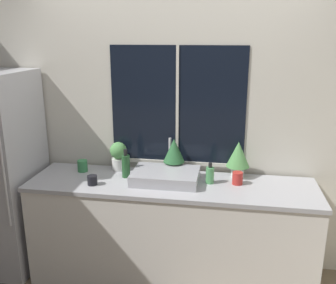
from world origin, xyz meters
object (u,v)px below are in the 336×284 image
sink (166,176)px  bottle_tall (126,166)px  mug_black (92,180)px  potted_plant_left (118,155)px  mug_red (238,178)px  potted_plant_right (238,156)px  mug_green (83,166)px  soap_bottle (210,175)px  potted_plant_center (174,153)px

sink → bottle_tall: 0.36m
mug_black → sink: bearing=17.0°
potted_plant_left → mug_red: size_ratio=2.51×
potted_plant_right → mug_green: potted_plant_right is taller
sink → potted_plant_right: bearing=18.9°
soap_bottle → mug_red: bearing=3.8°
potted_plant_center → mug_green: (-0.81, -0.10, -0.13)m
potted_plant_left → mug_black: bearing=-106.3°
sink → potted_plant_center: 0.25m
potted_plant_right → soap_bottle: bearing=-140.9°
potted_plant_left → potted_plant_center: (0.50, -0.00, 0.04)m
soap_bottle → mug_green: (-1.14, 0.09, -0.02)m
potted_plant_right → mug_green: (-1.36, -0.10, -0.13)m
soap_bottle → sink: bearing=-176.9°
potted_plant_left → potted_plant_center: 0.50m
mug_red → potted_plant_right: bearing=90.0°
potted_plant_left → bottle_tall: potted_plant_left is taller
mug_green → potted_plant_left: bearing=17.5°
potted_plant_center → mug_black: size_ratio=3.91×
potted_plant_left → soap_bottle: potted_plant_left is taller
potted_plant_left → sink: bearing=-23.5°
potted_plant_right → mug_black: (-1.16, -0.38, -0.15)m
potted_plant_right → bottle_tall: potted_plant_right is taller
potted_plant_center → soap_bottle: size_ratio=1.79×
bottle_tall → mug_green: (-0.42, 0.07, -0.05)m
potted_plant_left → mug_red: bearing=-9.0°
mug_green → potted_plant_center: bearing=6.8°
mug_green → sink: bearing=-7.8°
mug_black → mug_green: bearing=125.0°
sink → mug_red: bearing=3.4°
potted_plant_right → mug_red: (0.00, -0.17, -0.13)m
soap_bottle → bottle_tall: 0.72m
potted_plant_left → mug_black: size_ratio=3.22×
potted_plant_center → bottle_tall: bearing=-157.1°
bottle_tall → mug_green: bottle_tall is taller
sink → mug_red: (0.59, 0.03, 0.01)m
potted_plant_left → mug_red: (1.05, -0.17, -0.09)m
potted_plant_center → mug_red: size_ratio=3.05×
sink → potted_plant_left: size_ratio=2.13×
potted_plant_right → potted_plant_center: bearing=180.0°
soap_bottle → bottle_tall: size_ratio=0.70×
mug_black → soap_bottle: bearing=11.7°
potted_plant_center → potted_plant_left: bearing=180.0°
potted_plant_right → mug_black: 1.23m
potted_plant_center → mug_black: (-0.61, -0.38, -0.14)m
soap_bottle → mug_red: (0.22, 0.01, -0.02)m
potted_plant_left → mug_black: (-0.11, -0.38, -0.10)m
soap_bottle → mug_green: bearing=175.7°
sink → mug_red: 0.59m
potted_plant_right → sink: bearing=-161.1°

